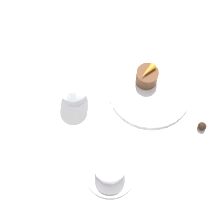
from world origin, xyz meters
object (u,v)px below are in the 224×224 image
at_px(coffee_cup, 110,167).
at_px(dessert_cake, 147,76).
at_px(fork, 136,38).
at_px(wine_glass, 72,85).
at_px(dinner_plate, 150,88).

height_order(coffee_cup, dessert_cake, coffee_cup).
height_order(fork, dessert_cake, dessert_cake).
height_order(wine_glass, fork, wine_glass).
height_order(dinner_plate, dessert_cake, dessert_cake).
relative_size(coffee_cup, dessert_cake, 1.67).
distance_m(dinner_plate, dessert_cake, 0.04).
distance_m(dinner_plate, coffee_cup, 0.26).
bearing_deg(dessert_cake, fork, -0.51).
xyz_separation_m(coffee_cup, wine_glass, (0.23, 0.07, 0.03)).
distance_m(wine_glass, dessert_cake, 0.21).
relative_size(coffee_cup, fork, 0.56).
height_order(dinner_plate, wine_glass, wine_glass).
height_order(dinner_plate, fork, dinner_plate).
bearing_deg(coffee_cup, dessert_cake, -31.03).
xyz_separation_m(wine_glass, fork, (0.16, -0.21, -0.07)).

